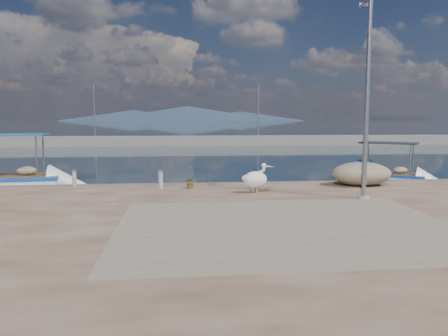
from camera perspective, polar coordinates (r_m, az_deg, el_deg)
The scene contains 13 objects.
ground at distance 14.64m, azimuth 1.51°, elevation -6.74°, with size 1400.00×1400.00×0.00m, color #162635.
quay at distance 8.90m, azimuth 6.59°, elevation -13.95°, with size 44.00×22.00×0.50m, color brown.
quay_patch at distance 11.84m, azimuth 8.24°, elevation -7.50°, with size 9.00×7.00×0.01m, color gray.
breakwater at distance 54.24m, azimuth -3.88°, elevation 3.57°, with size 120.00×2.20×7.50m.
mountains at distance 664.19m, azimuth -5.31°, elevation 6.99°, with size 370.00×280.00×22.00m.
boat_left at distance 23.33m, azimuth -26.28°, elevation -1.85°, with size 6.55×2.72×3.06m.
boat_right at distance 24.51m, azimuth 20.43°, elevation -1.32°, with size 5.18×4.32×2.47m.
pelican at distance 16.73m, azimuth 4.19°, elevation -1.44°, with size 1.22×0.70×1.16m.
lamp_post at distance 16.18m, azimuth 18.12°, elevation 7.76°, with size 0.44×0.96×7.00m.
bollard_near at distance 18.04m, azimuth -8.27°, elevation -1.31°, with size 0.26×0.26×0.78m.
bollard_far at distance 19.41m, azimuth -18.96°, elevation -1.13°, with size 0.24×0.24×0.73m.
potted_plant at distance 17.86m, azimuth -4.43°, elevation -1.90°, with size 0.45×0.39×0.50m, color #33722D.
net_pile_c at distance 19.54m, azimuth 17.50°, elevation -0.72°, with size 2.55×1.82×1.00m, color tan.
Camera 1 is at (-1.82, -14.14, 3.35)m, focal length 35.00 mm.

